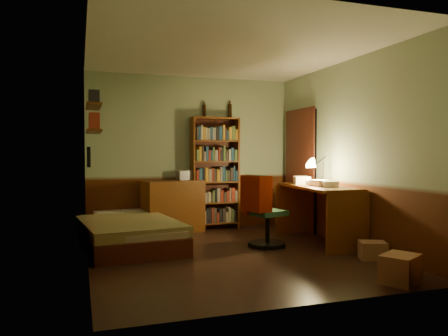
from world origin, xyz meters
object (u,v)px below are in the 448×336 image
object	(u,v)px
mini_stereo	(186,175)
cardboard_box_a	(400,269)
dresser	(173,206)
cardboard_box_b	(373,251)
bed	(128,222)
desk_lamp	(323,164)
office_chair	(267,211)
bookshelf	(215,173)
desk	(318,214)

from	to	relation	value
mini_stereo	cardboard_box_a	world-z (taller)	mini_stereo
dresser	mini_stereo	distance (m)	0.58
dresser	cardboard_box_b	world-z (taller)	dresser
bed	dresser	world-z (taller)	dresser
mini_stereo	desk_lamp	world-z (taller)	desk_lamp
desk_lamp	office_chair	distance (m)	1.13
bed	cardboard_box_a	world-z (taller)	bed
dresser	cardboard_box_b	size ratio (longest dim) A/B	3.09
bed	office_chair	bearing A→B (deg)	-25.70
bed	desk_lamp	size ratio (longest dim) A/B	3.45
bookshelf	office_chair	world-z (taller)	bookshelf
cardboard_box_a	cardboard_box_b	bearing A→B (deg)	68.31
bed	desk_lamp	distance (m)	2.94
dresser	cardboard_box_b	xyz separation A→B (m)	(1.94, -2.59, -0.32)
mini_stereo	cardboard_box_a	bearing A→B (deg)	-75.98
bed	dresser	distance (m)	1.14
desk	desk_lamp	world-z (taller)	desk_lamp
office_chair	desk_lamp	bearing A→B (deg)	-12.10
desk_lamp	bed	bearing A→B (deg)	176.98
bed	dresser	bearing A→B (deg)	39.63
mini_stereo	bed	bearing A→B (deg)	-145.22
cardboard_box_a	cardboard_box_b	world-z (taller)	cardboard_box_a
dresser	mini_stereo	size ratio (longest dim) A/B	3.28
bed	cardboard_box_b	size ratio (longest dim) A/B	6.99
bookshelf	desk_lamp	size ratio (longest dim) A/B	3.04
cardboard_box_b	bookshelf	bearing A→B (deg)	114.03
dresser	desk_lamp	bearing A→B (deg)	-46.48
bookshelf	office_chair	xyz separation A→B (m)	(0.28, -1.58, -0.47)
desk	office_chair	bearing A→B (deg)	-176.10
mini_stereo	bookshelf	distance (m)	0.50
bed	bookshelf	bearing A→B (deg)	24.55
cardboard_box_b	bed	bearing A→B (deg)	146.87
mini_stereo	office_chair	xyz separation A→B (m)	(0.77, -1.62, -0.44)
office_chair	desk	bearing A→B (deg)	-16.85
cardboard_box_a	bed	bearing A→B (deg)	131.55
dresser	office_chair	xyz separation A→B (m)	(1.03, -1.49, 0.06)
mini_stereo	desk	world-z (taller)	mini_stereo
desk_lamp	office_chair	world-z (taller)	desk_lamp
bed	dresser	size ratio (longest dim) A/B	2.26
desk	dresser	bearing A→B (deg)	144.66
mini_stereo	desk_lamp	size ratio (longest dim) A/B	0.46
office_chair	mini_stereo	bearing A→B (deg)	98.78
mini_stereo	cardboard_box_b	bearing A→B (deg)	-64.28
mini_stereo	cardboard_box_b	world-z (taller)	mini_stereo
dresser	bed	bearing A→B (deg)	-145.94
bookshelf	cardboard_box_a	xyz separation A→B (m)	(0.83, -3.58, -0.81)
bed	desk	bearing A→B (deg)	-19.75
office_chair	dresser	bearing A→B (deg)	107.72
mini_stereo	cardboard_box_a	distance (m)	3.93
desk_lamp	cardboard_box_b	bearing A→B (deg)	-80.65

